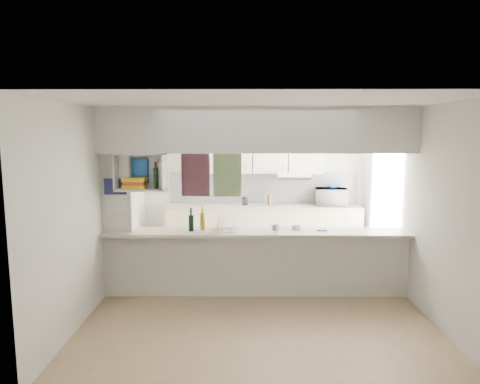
{
  "coord_description": "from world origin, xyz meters",
  "views": [
    {
      "loc": [
        -0.17,
        -5.78,
        2.26
      ],
      "look_at": [
        -0.23,
        0.5,
        1.4
      ],
      "focal_mm": 32.0,
      "sensor_mm": 36.0,
      "label": 1
    }
  ],
  "objects_px": {
    "microwave": "(331,197)",
    "dish_rack": "(222,225)",
    "bowl": "(333,187)",
    "wine_bottles": "(197,222)"
  },
  "relations": [
    {
      "from": "microwave",
      "to": "dish_rack",
      "type": "relative_size",
      "value": 1.45
    },
    {
      "from": "bowl",
      "to": "microwave",
      "type": "bearing_deg",
      "value": -138.66
    },
    {
      "from": "bowl",
      "to": "wine_bottles",
      "type": "height_order",
      "value": "bowl"
    },
    {
      "from": "bowl",
      "to": "dish_rack",
      "type": "relative_size",
      "value": 0.62
    },
    {
      "from": "microwave",
      "to": "dish_rack",
      "type": "xyz_separation_m",
      "value": [
        -1.93,
        -2.12,
        -0.08
      ]
    },
    {
      "from": "microwave",
      "to": "dish_rack",
      "type": "height_order",
      "value": "microwave"
    },
    {
      "from": "microwave",
      "to": "wine_bottles",
      "type": "relative_size",
      "value": 1.69
    },
    {
      "from": "microwave",
      "to": "bowl",
      "type": "relative_size",
      "value": 2.34
    },
    {
      "from": "microwave",
      "to": "dish_rack",
      "type": "bearing_deg",
      "value": 53.8
    },
    {
      "from": "bowl",
      "to": "dish_rack",
      "type": "xyz_separation_m",
      "value": [
        -1.95,
        -2.14,
        -0.27
      ]
    }
  ]
}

